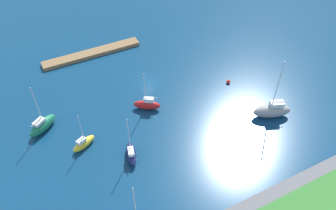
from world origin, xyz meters
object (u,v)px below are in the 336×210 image
(pier_dock, at_px, (92,53))
(sailboat_navy_by_breakwater, at_px, (131,154))
(sailboat_red_mid_basin, at_px, (147,104))
(sailboat_gray_west_end, at_px, (272,110))
(sailboat_green_far_north, at_px, (43,125))
(sailboat_yellow_inner_mooring, at_px, (84,143))
(mooring_buoy_red, at_px, (228,82))

(pier_dock, distance_m, sailboat_navy_by_breakwater, 33.88)
(sailboat_red_mid_basin, bearing_deg, sailboat_gray_west_end, -178.68)
(sailboat_green_far_north, distance_m, sailboat_gray_west_end, 45.01)
(pier_dock, relative_size, sailboat_green_far_north, 2.31)
(pier_dock, distance_m, sailboat_yellow_inner_mooring, 29.24)
(pier_dock, xyz_separation_m, sailboat_yellow_inner_mooring, (10.16, 27.41, 0.47))
(sailboat_green_far_north, distance_m, sailboat_red_mid_basin, 20.63)
(sailboat_red_mid_basin, bearing_deg, sailboat_navy_by_breakwater, 85.83)
(sailboat_gray_west_end, relative_size, mooring_buoy_red, 15.69)
(sailboat_red_mid_basin, relative_size, sailboat_gray_west_end, 0.68)
(pier_dock, relative_size, mooring_buoy_red, 27.84)
(pier_dock, height_order, sailboat_yellow_inner_mooring, sailboat_yellow_inner_mooring)
(sailboat_green_far_north, relative_size, sailboat_navy_by_breakwater, 1.09)
(mooring_buoy_red, bearing_deg, pier_dock, -45.38)
(pier_dock, bearing_deg, sailboat_gray_west_end, 125.00)
(mooring_buoy_red, bearing_deg, sailboat_red_mid_basin, -2.07)
(sailboat_navy_by_breakwater, relative_size, sailboat_yellow_inner_mooring, 1.23)
(pier_dock, height_order, sailboat_gray_west_end, sailboat_gray_west_end)
(mooring_buoy_red, bearing_deg, sailboat_gray_west_end, 98.22)
(pier_dock, height_order, mooring_buoy_red, pier_dock)
(sailboat_navy_by_breakwater, height_order, sailboat_yellow_inner_mooring, sailboat_navy_by_breakwater)
(sailboat_navy_by_breakwater, distance_m, sailboat_red_mid_basin, 12.74)
(sailboat_red_mid_basin, relative_size, mooring_buoy_red, 10.62)
(pier_dock, bearing_deg, sailboat_red_mid_basin, 100.47)
(sailboat_yellow_inner_mooring, height_order, mooring_buoy_red, sailboat_yellow_inner_mooring)
(sailboat_gray_west_end, bearing_deg, sailboat_navy_by_breakwater, 15.03)
(sailboat_gray_west_end, distance_m, mooring_buoy_red, 12.69)
(pier_dock, xyz_separation_m, sailboat_navy_by_breakwater, (3.35, 33.71, 0.62))
(pier_dock, xyz_separation_m, sailboat_green_far_north, (15.93, 19.79, 0.82))
(sailboat_green_far_north, bearing_deg, pier_dock, 16.66)
(sailboat_yellow_inner_mooring, height_order, sailboat_red_mid_basin, sailboat_red_mid_basin)
(sailboat_navy_by_breakwater, height_order, sailboat_red_mid_basin, sailboat_navy_by_breakwater)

